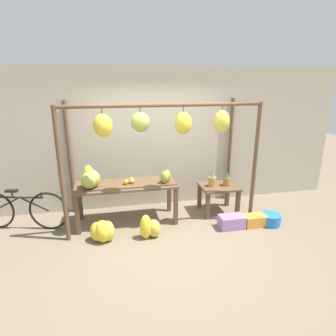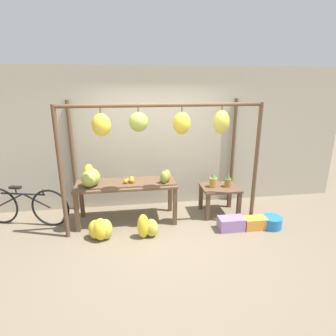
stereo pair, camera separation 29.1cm
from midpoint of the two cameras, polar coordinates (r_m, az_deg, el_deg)
The scene contains 15 objects.
ground_plane at distance 4.70m, azimuth -1.33°, elevation -15.04°, with size 20.00×20.00×0.00m, color #756651.
shop_wall_back at distance 5.69m, azimuth -4.46°, elevation 5.90°, with size 8.00×0.08×2.80m.
stall_awning at distance 4.64m, azimuth -3.11°, elevation 6.97°, with size 3.32×1.25×2.19m.
display_table_main at distance 5.16m, azimuth -10.08°, elevation -4.28°, with size 1.81×0.68×0.75m.
display_table_side at distance 5.60m, azimuth 8.75°, elevation -4.77°, with size 0.71×0.60×0.56m.
banana_pile_on_table at distance 5.03m, azimuth -17.20°, elevation -2.11°, with size 0.36×0.38×0.40m.
orange_pile at distance 5.13m, azimuth -9.41°, elevation -2.61°, with size 0.20×0.21×0.09m.
pineapple_cluster at distance 5.50m, azimuth 8.68°, elevation -2.41°, with size 0.42×0.16×0.29m.
banana_pile_ground_left at distance 4.83m, azimuth -14.87°, elevation -12.35°, with size 0.45×0.39×0.37m.
banana_pile_ground_right at distance 4.78m, azimuth -5.49°, elevation -11.97°, with size 0.42×0.32×0.43m.
fruit_crate_white at distance 5.18m, azimuth 11.20°, elevation -10.68°, with size 0.44×0.27×0.23m.
blue_bucket at distance 5.48m, azimuth 18.64°, elevation -9.85°, with size 0.36×0.36×0.20m.
parked_bicycle at distance 5.63m, azimuth -28.96°, elevation -7.46°, with size 1.62×0.43×0.74m.
papaya_pile at distance 5.08m, azimuth -2.08°, elevation -1.74°, with size 0.24×0.26×0.23m.
fruit_crate_purple at distance 5.35m, azimuth 15.63°, elevation -10.24°, with size 0.40×0.24×0.20m.
Camera 1 is at (-0.86, -3.89, 2.50)m, focal length 30.00 mm.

